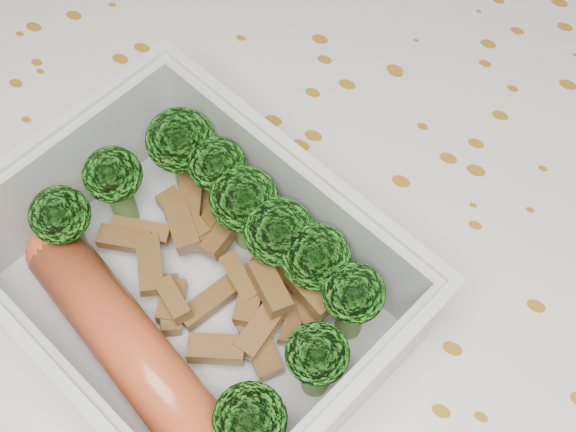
% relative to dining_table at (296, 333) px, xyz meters
% --- Properties ---
extents(dining_table, '(1.40, 0.90, 0.75)m').
position_rel_dining_table_xyz_m(dining_table, '(0.00, 0.00, 0.00)').
color(dining_table, brown).
rests_on(dining_table, ground).
extents(tablecloth, '(1.46, 0.96, 0.19)m').
position_rel_dining_table_xyz_m(tablecloth, '(0.00, 0.00, 0.05)').
color(tablecloth, silver).
rests_on(tablecloth, dining_table).
extents(lunch_container, '(0.21, 0.18, 0.06)m').
position_rel_dining_table_xyz_m(lunch_container, '(-0.03, -0.04, 0.11)').
color(lunch_container, silver).
rests_on(lunch_container, tablecloth).
extents(broccoli_florets, '(0.15, 0.13, 0.05)m').
position_rel_dining_table_xyz_m(broccoli_florets, '(-0.02, -0.02, 0.13)').
color(broccoli_florets, '#608C3F').
rests_on(broccoli_florets, lunch_container).
extents(meat_pile, '(0.12, 0.09, 0.03)m').
position_rel_dining_table_xyz_m(meat_pile, '(-0.03, -0.03, 0.11)').
color(meat_pile, brown).
rests_on(meat_pile, lunch_container).
extents(sausage, '(0.14, 0.08, 0.03)m').
position_rel_dining_table_xyz_m(sausage, '(-0.04, -0.08, 0.11)').
color(sausage, '#BD4B26').
rests_on(sausage, lunch_container).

